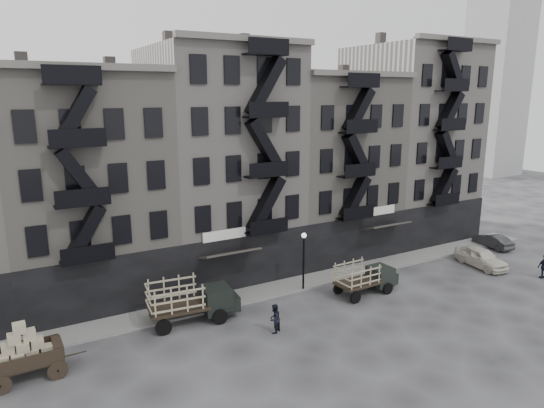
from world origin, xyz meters
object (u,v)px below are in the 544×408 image
car_far (493,241)px  stake_truck_west (191,298)px  wagon (23,348)px  pedestrian_mid (274,319)px  car_east (481,257)px  stake_truck_east (366,275)px  policeman (544,267)px

car_far → stake_truck_west: bearing=7.2°
wagon → pedestrian_mid: (12.96, -2.00, -0.79)m
car_east → pedestrian_mid: (-20.12, -1.26, 0.10)m
pedestrian_mid → stake_truck_west: bearing=-76.4°
stake_truck_east → car_far: bearing=6.2°
car_east → pedestrian_mid: bearing=-169.6°
stake_truck_west → pedestrian_mid: (3.71, -3.78, -0.69)m
car_far → pedestrian_mid: bearing=15.7°
car_far → pedestrian_mid: pedestrian_mid is taller
car_far → policeman: bearing=70.7°
stake_truck_west → policeman: stake_truck_west is taller
wagon → car_east: (33.09, -0.74, -0.88)m
wagon → pedestrian_mid: size_ratio=1.98×
car_east → pedestrian_mid: 20.16m
stake_truck_east → policeman: size_ratio=2.54×
policeman → pedestrian_mid: bearing=14.1°
car_east → car_far: 5.96m
policeman → car_east: bearing=-43.1°
stake_truck_east → wagon: bearing=178.0°
wagon → car_east: bearing=-2.2°
wagon → pedestrian_mid: 13.14m
wagon → car_far: bearing=2.1°
car_east → car_far: bearing=34.4°
car_east → policeman: (1.95, -4.05, 0.16)m
car_east → stake_truck_west: bearing=-179.2°
wagon → policeman: bearing=-8.7°
stake_truck_west → policeman: size_ratio=3.01×
stake_truck_east → car_east: bearing=-3.9°
stake_truck_west → car_far: size_ratio=1.50×
car_east → policeman: bearing=-57.5°
car_far → policeman: (-3.33, -6.81, 0.32)m
stake_truck_west → stake_truck_east: (12.11, -2.01, -0.22)m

